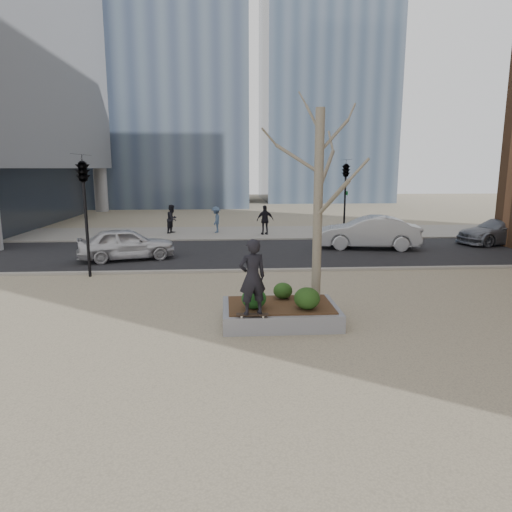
{
  "coord_description": "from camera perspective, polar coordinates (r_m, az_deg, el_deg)",
  "views": [
    {
      "loc": [
        -0.41,
        -11.43,
        3.99
      ],
      "look_at": [
        0.5,
        2.0,
        1.4
      ],
      "focal_mm": 32.0,
      "sensor_mm": 36.0,
      "label": 1
    }
  ],
  "objects": [
    {
      "name": "pedestrian_b",
      "position": [
        28.71,
        -5.01,
        4.55
      ],
      "size": [
        0.7,
        1.1,
        1.63
      ],
      "primitive_type": "imported",
      "rotation": [
        0.0,
        0.0,
        4.61
      ],
      "color": "#405573",
      "rests_on": "far_sidewalk"
    },
    {
      "name": "shrub_middle",
      "position": [
        12.49,
        3.38,
        -4.35
      ],
      "size": [
        0.52,
        0.52,
        0.44
      ],
      "primitive_type": "ellipsoid",
      "color": "#173511",
      "rests_on": "planter_mulch"
    },
    {
      "name": "planter_mulch",
      "position": [
        12.04,
        3.03,
        -6.12
      ],
      "size": [
        2.7,
        1.7,
        0.04
      ],
      "primitive_type": "cube",
      "color": "#382314",
      "rests_on": "planter"
    },
    {
      "name": "shrub_right",
      "position": [
        11.61,
        6.39,
        -5.28
      ],
      "size": [
        0.66,
        0.66,
        0.56
      ],
      "primitive_type": "ellipsoid",
      "color": "#1A3711",
      "rests_on": "planter_mulch"
    },
    {
      "name": "pedestrian_a",
      "position": [
        28.87,
        -10.42,
        4.58
      ],
      "size": [
        0.95,
        1.05,
        1.76
      ],
      "primitive_type": "imported",
      "rotation": [
        0.0,
        0.0,
        1.16
      ],
      "color": "black",
      "rests_on": "far_sidewalk"
    },
    {
      "name": "skateboard",
      "position": [
        11.13,
        -0.45,
        -7.45
      ],
      "size": [
        0.79,
        0.25,
        0.08
      ],
      "primitive_type": null,
      "rotation": [
        0.0,
        0.0,
        -0.07
      ],
      "color": "black",
      "rests_on": "planter"
    },
    {
      "name": "sycamore_tree",
      "position": [
        11.98,
        7.85,
        9.83
      ],
      "size": [
        2.8,
        2.8,
        6.6
      ],
      "primitive_type": null,
      "color": "gray",
      "rests_on": "planter_mulch"
    },
    {
      "name": "ground",
      "position": [
        12.11,
        -1.74,
        -8.35
      ],
      "size": [
        120.0,
        120.0,
        0.0
      ],
      "primitive_type": "plane",
      "color": "tan",
      "rests_on": "ground"
    },
    {
      "name": "far_sidewalk",
      "position": [
        28.71,
        -3.02,
        2.92
      ],
      "size": [
        60.0,
        6.0,
        0.02
      ],
      "primitive_type": "cube",
      "color": "gray",
      "rests_on": "ground"
    },
    {
      "name": "traffic_light_near",
      "position": [
        17.86,
        -20.48,
        4.62
      ],
      "size": [
        0.6,
        2.48,
        4.5
      ],
      "primitive_type": null,
      "color": "black",
      "rests_on": "ground"
    },
    {
      "name": "pedestrian_c",
      "position": [
        27.73,
        1.15,
        4.53
      ],
      "size": [
        1.11,
        0.64,
        1.78
      ],
      "primitive_type": "imported",
      "rotation": [
        0.0,
        0.0,
        3.35
      ],
      "color": "black",
      "rests_on": "far_sidewalk"
    },
    {
      "name": "car_third",
      "position": [
        27.56,
        28.15,
        2.74
      ],
      "size": [
        4.97,
        2.85,
        1.36
      ],
      "primitive_type": "imported",
      "rotation": [
        0.0,
        0.0,
        4.93
      ],
      "color": "slate",
      "rests_on": "street"
    },
    {
      "name": "street",
      "position": [
        21.8,
        -2.73,
        0.36
      ],
      "size": [
        60.0,
        8.0,
        0.02
      ],
      "primitive_type": "cube",
      "color": "black",
      "rests_on": "ground"
    },
    {
      "name": "skateboarder",
      "position": [
        10.87,
        -0.46,
        -2.64
      ],
      "size": [
        0.77,
        0.6,
        1.84
      ],
      "primitive_type": "imported",
      "rotation": [
        0.0,
        0.0,
        3.41
      ],
      "color": "black",
      "rests_on": "skateboard"
    },
    {
      "name": "planter",
      "position": [
        12.12,
        3.02,
        -7.23
      ],
      "size": [
        3.0,
        2.0,
        0.45
      ],
      "primitive_type": "cube",
      "color": "gray",
      "rests_on": "ground"
    },
    {
      "name": "shrub_left",
      "position": [
        11.59,
        -0.27,
        -5.32
      ],
      "size": [
        0.63,
        0.63,
        0.53
      ],
      "primitive_type": "ellipsoid",
      "color": "#133E16",
      "rests_on": "planter_mulch"
    },
    {
      "name": "car_silver",
      "position": [
        23.56,
        13.89,
        2.89
      ],
      "size": [
        5.2,
        2.65,
        1.63
      ],
      "primitive_type": "imported",
      "rotation": [
        0.0,
        0.0,
        4.52
      ],
      "color": "#9FA1A7",
      "rests_on": "street"
    },
    {
      "name": "traffic_light_far",
      "position": [
        26.99,
        11.05,
        7.0
      ],
      "size": [
        0.6,
        2.48,
        4.5
      ],
      "primitive_type": null,
      "color": "black",
      "rests_on": "ground"
    },
    {
      "name": "police_car",
      "position": [
        20.91,
        -15.89,
        1.5
      ],
      "size": [
        4.46,
        2.78,
        1.42
      ],
      "primitive_type": "imported",
      "rotation": [
        0.0,
        0.0,
        1.86
      ],
      "color": "silver",
      "rests_on": "street"
    }
  ]
}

